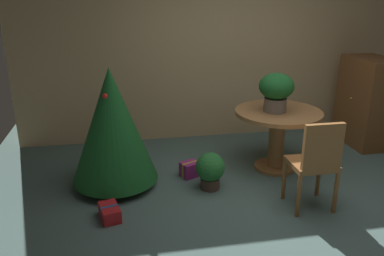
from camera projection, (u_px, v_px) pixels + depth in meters
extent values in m
plane|color=#4C6660|center=(278.00, 206.00, 4.09)|extent=(6.60, 6.60, 0.00)
cube|color=tan|center=(226.00, 49.00, 5.70)|extent=(6.00, 0.10, 2.60)
cylinder|color=#9E6B3D|center=(274.00, 167.00, 4.94)|extent=(0.50, 0.50, 0.04)
cylinder|color=#9E6B3D|center=(276.00, 140.00, 4.82)|extent=(0.19, 0.19, 0.67)
cylinder|color=#9E6B3D|center=(279.00, 113.00, 4.70)|extent=(1.04, 1.04, 0.05)
cylinder|color=#665B51|center=(275.00, 105.00, 4.64)|extent=(0.26, 0.26, 0.16)
ellipsoid|color=#195623|center=(276.00, 86.00, 4.56)|extent=(0.41, 0.41, 0.31)
sphere|color=#E5A8B2|center=(267.00, 87.00, 4.59)|extent=(0.09, 0.09, 0.09)
sphere|color=#E5A8B2|center=(286.00, 81.00, 4.58)|extent=(0.07, 0.07, 0.07)
sphere|color=#E5A8B2|center=(264.00, 85.00, 4.65)|extent=(0.07, 0.07, 0.07)
sphere|color=#E5A8B2|center=(273.00, 89.00, 4.45)|extent=(0.05, 0.05, 0.05)
cylinder|color=brown|center=(284.00, 180.00, 4.16)|extent=(0.04, 0.04, 0.45)
cylinder|color=brown|center=(318.00, 177.00, 4.23)|extent=(0.04, 0.04, 0.45)
cylinder|color=brown|center=(299.00, 196.00, 3.83)|extent=(0.04, 0.04, 0.45)
cylinder|color=brown|center=(336.00, 193.00, 3.90)|extent=(0.04, 0.04, 0.45)
cube|color=brown|center=(312.00, 164.00, 3.95)|extent=(0.44, 0.40, 0.05)
cube|color=brown|center=(323.00, 147.00, 3.70)|extent=(0.39, 0.05, 0.46)
cylinder|color=brown|center=(116.00, 181.00, 4.51)|extent=(0.10, 0.10, 0.09)
cone|color=#195623|center=(112.00, 125.00, 4.28)|extent=(0.96, 0.96, 1.28)
sphere|color=#2D51A8|center=(104.00, 101.00, 4.29)|extent=(0.06, 0.06, 0.06)
sphere|color=red|center=(95.00, 144.00, 4.57)|extent=(0.06, 0.06, 0.06)
sphere|color=#2D51A8|center=(102.00, 131.00, 4.53)|extent=(0.07, 0.07, 0.07)
sphere|color=red|center=(105.00, 96.00, 4.08)|extent=(0.06, 0.06, 0.06)
cube|color=#9E287A|center=(190.00, 169.00, 4.71)|extent=(0.25, 0.23, 0.18)
cube|color=gold|center=(190.00, 169.00, 4.71)|extent=(0.20, 0.11, 0.18)
cube|color=red|center=(110.00, 212.00, 3.85)|extent=(0.23, 0.31, 0.13)
cube|color=#1E569E|center=(110.00, 212.00, 3.85)|extent=(0.17, 0.07, 0.13)
cube|color=brown|center=(367.00, 102.00, 5.56)|extent=(0.50, 0.83, 1.24)
sphere|color=#B29338|center=(351.00, 98.00, 5.49)|extent=(0.04, 0.04, 0.04)
cylinder|color=#4C382D|center=(210.00, 183.00, 4.43)|extent=(0.22, 0.22, 0.13)
sphere|color=#287533|center=(210.00, 167.00, 4.37)|extent=(0.33, 0.33, 0.33)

